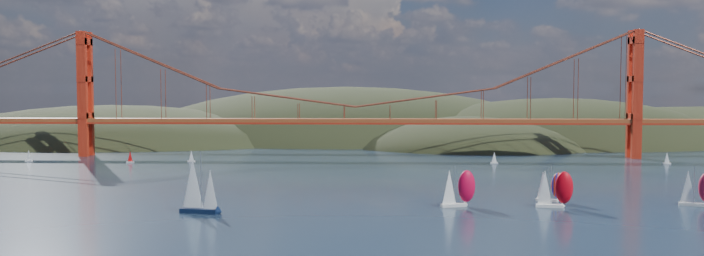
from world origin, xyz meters
The scene contains 12 objects.
headlands centered at (44.95, 278.29, -12.46)m, with size 725.00×225.00×96.00m.
bridge centered at (-1.75, 180.00, 32.23)m, with size 552.00×12.00×55.00m.
sloop_navy centered at (-33.20, 42.49, 6.48)m, with size 9.80×6.12×14.67m.
racer_0 centered at (30.10, 53.96, 4.94)m, with size 9.32×5.56×10.45m.
racer_1 centered at (54.19, 53.74, 4.90)m, with size 9.14×3.94×10.38m.
racer_2 centered at (91.23, 57.37, 4.75)m, with size 8.98×5.68×10.04m.
racer_rwb centered at (55.57, 62.93, 4.17)m, with size 7.88×5.16×8.82m.
distant_boat_1 centered at (-134.14, 156.61, 2.41)m, with size 3.00×2.00×4.70m.
distant_boat_2 centered at (-90.29, 152.69, 2.41)m, with size 3.00×2.00×4.70m.
distant_boat_3 centered at (-66.57, 157.25, 2.41)m, with size 3.00×2.00×4.70m.
distant_boat_4 centered at (124.43, 156.08, 2.41)m, with size 3.00×2.00×4.70m.
distant_boat_8 centered at (56.27, 155.45, 2.41)m, with size 3.00×2.00×4.70m.
Camera 1 is at (10.17, -119.15, 29.83)m, focal length 35.00 mm.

